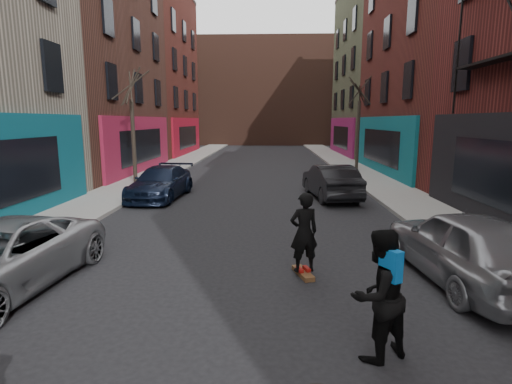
# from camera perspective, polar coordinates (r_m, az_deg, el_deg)

# --- Properties ---
(sidewalk_left) EXTENTS (2.50, 84.00, 0.13)m
(sidewalk_left) POSITION_cam_1_polar(r_m,az_deg,el_deg) (32.70, -10.15, 4.41)
(sidewalk_left) COLOR gray
(sidewalk_left) RESTS_ON ground
(sidewalk_right) EXTENTS (2.50, 84.00, 0.13)m
(sidewalk_right) POSITION_cam_1_polar(r_m,az_deg,el_deg) (32.46, 12.03, 4.31)
(sidewalk_right) COLOR gray
(sidewalk_right) RESTS_ON ground
(building_far) EXTENTS (40.00, 10.00, 14.00)m
(building_far) POSITION_cam_1_polar(r_m,az_deg,el_deg) (57.93, 1.44, 13.88)
(building_far) COLOR #47281E
(building_far) RESTS_ON ground
(tree_left_far) EXTENTS (2.00, 2.00, 6.50)m
(tree_left_far) POSITION_cam_1_polar(r_m,az_deg,el_deg) (20.95, -17.26, 10.05)
(tree_left_far) COLOR black
(tree_left_far) RESTS_ON sidewalk_left
(tree_right_far) EXTENTS (2.00, 2.00, 6.80)m
(tree_right_far) POSITION_cam_1_polar(r_m,az_deg,el_deg) (26.41, 14.46, 10.45)
(tree_right_far) COLOR black
(tree_right_far) RESTS_ON sidewalk_right
(parked_left_end) EXTENTS (2.22, 4.73, 1.33)m
(parked_left_end) POSITION_cam_1_polar(r_m,az_deg,el_deg) (17.39, -13.45, 1.31)
(parked_left_end) COLOR black
(parked_left_end) RESTS_ON ground
(parked_right_far) EXTENTS (2.23, 4.64, 1.53)m
(parked_right_far) POSITION_cam_1_polar(r_m,az_deg,el_deg) (9.19, 27.79, -6.83)
(parked_right_far) COLOR gray
(parked_right_far) RESTS_ON ground
(parked_right_end) EXTENTS (2.10, 4.55, 1.44)m
(parked_right_end) POSITION_cam_1_polar(r_m,az_deg,el_deg) (17.21, 10.61, 1.51)
(parked_right_end) COLOR black
(parked_right_end) RESTS_ON ground
(skateboard) EXTENTS (0.45, 0.83, 0.10)m
(skateboard) POSITION_cam_1_polar(r_m,az_deg,el_deg) (8.76, 6.74, -11.43)
(skateboard) COLOR brown
(skateboard) RESTS_ON ground
(skateboarder) EXTENTS (0.72, 0.58, 1.71)m
(skateboarder) POSITION_cam_1_polar(r_m,az_deg,el_deg) (8.47, 6.86, -5.73)
(skateboarder) COLOR black
(skateboarder) RESTS_ON skateboard
(pedestrian) EXTENTS (1.13, 1.05, 1.85)m
(pedestrian) POSITION_cam_1_polar(r_m,az_deg,el_deg) (5.85, 17.13, -13.83)
(pedestrian) COLOR black
(pedestrian) RESTS_ON ground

